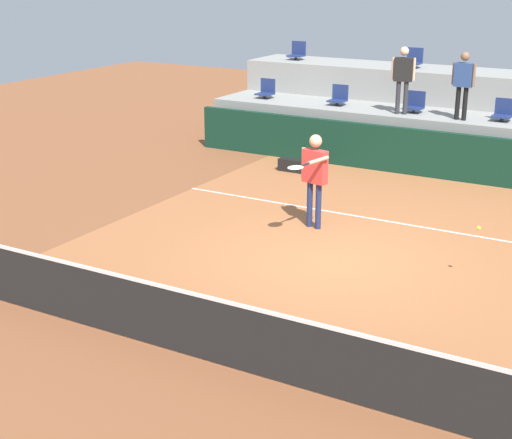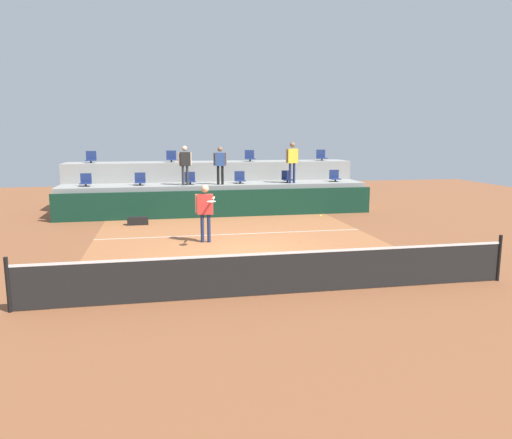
# 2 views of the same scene
# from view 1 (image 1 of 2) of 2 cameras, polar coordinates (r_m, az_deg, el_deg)

# --- Properties ---
(ground_plane) EXTENTS (40.00, 40.00, 0.00)m
(ground_plane) POSITION_cam_1_polar(r_m,az_deg,el_deg) (13.26, 5.56, -2.97)
(ground_plane) COLOR brown
(court_inner_paint) EXTENTS (9.00, 10.00, 0.01)m
(court_inner_paint) POSITION_cam_1_polar(r_m,az_deg,el_deg) (14.12, 7.26, -1.66)
(court_inner_paint) COLOR #A36038
(court_inner_paint) RESTS_ON ground_plane
(court_service_line) EXTENTS (9.00, 0.06, 0.00)m
(court_service_line) POSITION_cam_1_polar(r_m,az_deg,el_deg) (15.35, 9.30, -0.07)
(court_service_line) COLOR silver
(court_service_line) RESTS_ON ground_plane
(tennis_net) EXTENTS (10.48, 0.08, 1.07)m
(tennis_net) POSITION_cam_1_polar(r_m,az_deg,el_deg) (9.85, -4.19, -7.68)
(tennis_net) COLOR black
(tennis_net) RESTS_ON ground_plane
(sponsor_backboard) EXTENTS (13.00, 0.16, 1.10)m
(sponsor_backboard) POSITION_cam_1_polar(r_m,az_deg,el_deg) (18.50, 13.42, 4.61)
(sponsor_backboard) COLOR #0F3323
(sponsor_backboard) RESTS_ON ground_plane
(seating_tier_lower) EXTENTS (13.00, 1.80, 1.25)m
(seating_tier_lower) POSITION_cam_1_polar(r_m,az_deg,el_deg) (19.70, 14.55, 5.58)
(seating_tier_lower) COLOR gray
(seating_tier_lower) RESTS_ON ground_plane
(seating_tier_upper) EXTENTS (13.00, 1.80, 2.10)m
(seating_tier_upper) POSITION_cam_1_polar(r_m,az_deg,el_deg) (21.33, 16.00, 7.59)
(seating_tier_upper) COLOR gray
(seating_tier_upper) RESTS_ON ground_plane
(stadium_chair_lower_far_left) EXTENTS (0.44, 0.40, 0.52)m
(stadium_chair_lower_far_left) POSITION_cam_1_polar(r_m,az_deg,el_deg) (21.47, 0.76, 9.49)
(stadium_chair_lower_far_left) COLOR #2D2D33
(stadium_chair_lower_far_left) RESTS_ON seating_tier_lower
(stadium_chair_lower_left) EXTENTS (0.44, 0.40, 0.52)m
(stadium_chair_lower_left) POSITION_cam_1_polar(r_m,az_deg,el_deg) (20.52, 6.10, 8.96)
(stadium_chair_lower_left) COLOR #2D2D33
(stadium_chair_lower_left) RESTS_ON seating_tier_lower
(stadium_chair_lower_mid_left) EXTENTS (0.44, 0.40, 0.52)m
(stadium_chair_lower_mid_left) POSITION_cam_1_polar(r_m,az_deg,el_deg) (19.79, 11.61, 8.34)
(stadium_chair_lower_mid_left) COLOR #2D2D33
(stadium_chair_lower_mid_left) RESTS_ON seating_tier_lower
(stadium_chair_lower_mid_right) EXTENTS (0.44, 0.40, 0.52)m
(stadium_chair_lower_mid_right) POSITION_cam_1_polar(r_m,az_deg,el_deg) (19.23, 17.71, 7.56)
(stadium_chair_lower_mid_right) COLOR #2D2D33
(stadium_chair_lower_mid_right) RESTS_ON seating_tier_lower
(stadium_chair_upper_far_left) EXTENTS (0.44, 0.40, 0.52)m
(stadium_chair_upper_far_left) POSITION_cam_1_polar(r_m,az_deg,el_deg) (22.92, 3.05, 12.19)
(stadium_chair_upper_far_left) COLOR #2D2D33
(stadium_chair_upper_far_left) RESTS_ON seating_tier_upper
(stadium_chair_upper_left) EXTENTS (0.44, 0.40, 0.52)m
(stadium_chair_upper_left) POSITION_cam_1_polar(r_m,az_deg,el_deg) (21.58, 11.51, 11.45)
(stadium_chair_upper_left) COLOR #2D2D33
(stadium_chair_upper_left) RESTS_ON seating_tier_upper
(tennis_player) EXTENTS (0.62, 1.30, 1.80)m
(tennis_player) POSITION_cam_1_polar(r_m,az_deg,el_deg) (14.46, 4.29, 3.56)
(tennis_player) COLOR navy
(tennis_player) RESTS_ON ground_plane
(spectator_leaning_on_rail) EXTENTS (0.57, 0.28, 1.63)m
(spectator_leaning_on_rail) POSITION_cam_1_polar(r_m,az_deg,el_deg) (19.38, 10.77, 10.46)
(spectator_leaning_on_rail) COLOR #2D2D33
(spectator_leaning_on_rail) RESTS_ON seating_tier_lower
(spectator_in_white) EXTENTS (0.57, 0.23, 1.59)m
(spectator_in_white) POSITION_cam_1_polar(r_m,az_deg,el_deg) (18.96, 14.99, 9.90)
(spectator_in_white) COLOR black
(spectator_in_white) RESTS_ON seating_tier_lower
(tennis_ball) EXTENTS (0.07, 0.07, 0.07)m
(tennis_ball) POSITION_cam_1_polar(r_m,az_deg,el_deg) (12.45, 16.05, -0.62)
(tennis_ball) COLOR #CCE033
(equipment_bag) EXTENTS (0.76, 0.28, 0.30)m
(equipment_bag) POSITION_cam_1_polar(r_m,az_deg,el_deg) (18.70, 2.83, 3.99)
(equipment_bag) COLOR black
(equipment_bag) RESTS_ON ground_plane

